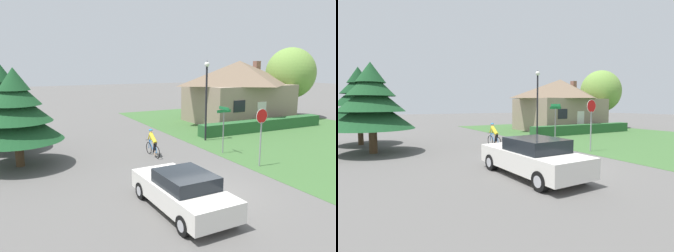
{
  "view_description": "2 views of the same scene",
  "coord_description": "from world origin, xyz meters",
  "views": [
    {
      "loc": [
        -6.68,
        -10.12,
        4.94
      ],
      "look_at": [
        0.69,
        4.75,
        1.81
      ],
      "focal_mm": 35.0,
      "sensor_mm": 36.0,
      "label": 1
    },
    {
      "loc": [
        -6.93,
        -8.49,
        2.54
      ],
      "look_at": [
        -0.12,
        3.61,
        1.45
      ],
      "focal_mm": 28.0,
      "sensor_mm": 36.0,
      "label": 2
    }
  ],
  "objects": [
    {
      "name": "cottage_house",
      "position": [
        11.52,
        12.74,
        2.72
      ],
      "size": [
        9.03,
        6.43,
        5.24
      ],
      "rotation": [
        0.0,
        0.0,
        0.02
      ],
      "color": "gray",
      "rests_on": "ground"
    },
    {
      "name": "cyclist",
      "position": [
        0.27,
        5.77,
        0.71
      ],
      "size": [
        0.44,
        1.73,
        1.47
      ],
      "rotation": [
        0.0,
        0.0,
        1.59
      ],
      "color": "black",
      "rests_on": "ground"
    },
    {
      "name": "sedan_left_lane",
      "position": [
        -1.55,
        -0.89,
        0.69
      ],
      "size": [
        2.03,
        4.56,
        1.4
      ],
      "rotation": [
        0.0,
        0.0,
        1.61
      ],
      "color": "silver",
      "rests_on": "ground"
    },
    {
      "name": "conifer_tall_far",
      "position": [
        -6.88,
        10.77,
        2.92
      ],
      "size": [
        3.88,
        3.88,
        5.0
      ],
      "color": "#4C3823",
      "rests_on": "ground"
    },
    {
      "name": "conifer_tall_near",
      "position": [
        -6.32,
        6.99,
        2.66
      ],
      "size": [
        4.32,
        4.32,
        4.82
      ],
      "color": "#4C3823",
      "rests_on": "ground"
    },
    {
      "name": "street_lamp",
      "position": [
        4.88,
        7.64,
        3.3
      ],
      "size": [
        0.33,
        0.33,
        5.17
      ],
      "color": "black",
      "rests_on": "ground"
    },
    {
      "name": "stop_sign",
      "position": [
        4.22,
        1.75,
        2.02
      ],
      "size": [
        0.71,
        0.07,
        2.86
      ],
      "rotation": [
        0.0,
        0.0,
        3.18
      ],
      "color": "gray",
      "rests_on": "ground"
    },
    {
      "name": "ground_plane",
      "position": [
        0.0,
        0.0,
        0.0
      ],
      "size": [
        140.0,
        140.0,
        0.0
      ],
      "primitive_type": "plane",
      "color": "#5B5956"
    },
    {
      "name": "hedge_row",
      "position": [
        10.6,
        8.49,
        0.42
      ],
      "size": [
        11.07,
        0.9,
        0.84
      ],
      "primitive_type": "cube",
      "color": "#285B2D",
      "rests_on": "ground"
    },
    {
      "name": "street_name_sign",
      "position": [
        4.03,
        4.54,
        1.83
      ],
      "size": [
        0.9,
        0.9,
        2.64
      ],
      "color": "gray",
      "rests_on": "ground"
    },
    {
      "name": "grass_verge_right",
      "position": [
        11.52,
        4.0,
        0.01
      ],
      "size": [
        16.0,
        36.0,
        0.01
      ],
      "primitive_type": "cube",
      "color": "#3D6633",
      "rests_on": "ground"
    },
    {
      "name": "deciduous_tree_right",
      "position": [
        17.01,
        12.23,
        4.12
      ],
      "size": [
        4.46,
        4.46,
        6.47
      ],
      "color": "#4C3823",
      "rests_on": "ground"
    }
  ]
}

